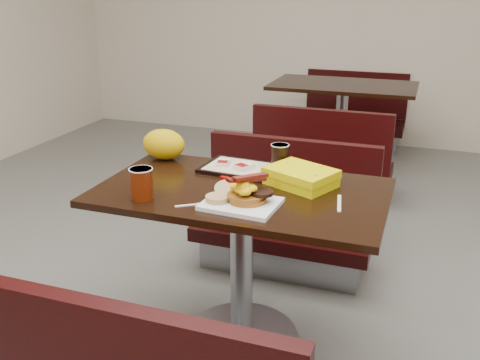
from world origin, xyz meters
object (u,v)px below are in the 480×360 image
(table_far, at_px, (341,127))
(platter, at_px, (241,204))
(knife, at_px, (339,203))
(hashbrown_sleeve_left, at_px, (223,163))
(coffee_cup_far, at_px, (280,156))
(tray, at_px, (241,168))
(bench_far_n, at_px, (353,111))
(fork, at_px, (186,205))
(bench_near_n, at_px, (283,211))
(clamshell, at_px, (301,177))
(pancake_stack, at_px, (247,197))
(coffee_cup_near, at_px, (142,184))
(hashbrown_sleeve_right, at_px, (244,166))
(paper_bag, at_px, (164,144))
(bench_far_s, at_px, (325,151))
(table_near, at_px, (242,268))

(table_far, bearing_deg, platter, -88.82)
(knife, distance_m, hashbrown_sleeve_left, 0.63)
(platter, bearing_deg, coffee_cup_far, 90.14)
(knife, distance_m, tray, 0.55)
(tray, bearing_deg, bench_far_n, 93.08)
(fork, distance_m, knife, 0.60)
(bench_near_n, bearing_deg, tray, -99.99)
(clamshell, bearing_deg, tray, -173.53)
(pancake_stack, height_order, hashbrown_sleeve_left, pancake_stack)
(table_far, distance_m, coffee_cup_near, 2.88)
(fork, relative_size, hashbrown_sleeve_right, 1.50)
(fork, distance_m, clamshell, 0.52)
(hashbrown_sleeve_right, bearing_deg, coffee_cup_near, -96.33)
(bench_far_n, height_order, platter, platter)
(bench_far_n, xyz_separation_m, clamshell, (0.22, -3.17, 0.43))
(bench_far_n, height_order, fork, fork)
(clamshell, bearing_deg, paper_bag, -166.30)
(bench_far_n, height_order, pancake_stack, pancake_stack)
(bench_far_n, bearing_deg, clamshell, -86.01)
(table_far, bearing_deg, pancake_stack, -88.39)
(bench_near_n, distance_m, fork, 1.03)
(coffee_cup_near, bearing_deg, hashbrown_sleeve_right, 57.04)
(table_far, bearing_deg, hashbrown_sleeve_right, -91.46)
(fork, height_order, hashbrown_sleeve_left, hashbrown_sleeve_left)
(hashbrown_sleeve_left, relative_size, clamshell, 0.26)
(bench_far_s, height_order, paper_bag, paper_bag)
(bench_near_n, relative_size, bench_far_s, 1.00)
(tray, relative_size, hashbrown_sleeve_left, 4.80)
(tray, distance_m, clamshell, 0.32)
(pancake_stack, bearing_deg, fork, -158.25)
(paper_bag, bearing_deg, coffee_cup_far, 2.02)
(bench_near_n, distance_m, paper_bag, 0.81)
(bench_far_n, height_order, hashbrown_sleeve_right, hashbrown_sleeve_right)
(bench_far_s, distance_m, fork, 2.18)
(tray, xyz_separation_m, paper_bag, (-0.41, 0.04, 0.07))
(bench_far_s, distance_m, coffee_cup_near, 2.20)
(fork, bearing_deg, hashbrown_sleeve_left, 58.79)
(table_near, bearing_deg, table_far, 90.00)
(bench_near_n, height_order, platter, platter)
(table_near, relative_size, tray, 3.47)
(pancake_stack, distance_m, hashbrown_sleeve_left, 0.45)
(table_far, relative_size, platter, 4.22)
(knife, height_order, clamshell, clamshell)
(knife, relative_size, hashbrown_sleeve_left, 2.33)
(table_far, xyz_separation_m, platter, (0.06, -2.77, 0.38))
(platter, relative_size, pancake_stack, 1.91)
(bench_far_n, height_order, tray, tray)
(hashbrown_sleeve_left, xyz_separation_m, paper_bag, (-0.32, 0.03, 0.05))
(clamshell, bearing_deg, table_far, 119.44)
(coffee_cup_near, height_order, clamshell, coffee_cup_near)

